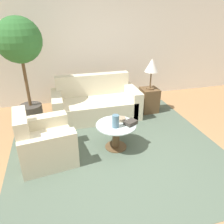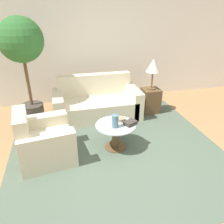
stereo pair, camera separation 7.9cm
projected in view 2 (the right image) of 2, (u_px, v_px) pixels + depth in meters
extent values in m
plane|color=#9E754C|center=(127.00, 175.00, 3.11)|extent=(14.00, 14.00, 0.00)
cube|color=white|center=(91.00, 47.00, 5.16)|extent=(10.00, 0.06, 2.60)
cube|color=#4C5B4C|center=(116.00, 147.00, 3.73)|extent=(3.44, 3.39, 0.01)
cube|color=beige|center=(97.00, 108.00, 4.66)|extent=(1.59, 0.86, 0.41)
cube|color=beige|center=(94.00, 93.00, 4.86)|extent=(1.59, 0.18, 0.86)
cube|color=beige|center=(59.00, 108.00, 4.45)|extent=(0.20, 0.86, 0.59)
cube|color=beige|center=(133.00, 101.00, 4.80)|extent=(0.20, 0.86, 0.59)
cube|color=beige|center=(47.00, 146.00, 3.40)|extent=(0.87, 0.73, 0.41)
cube|color=beige|center=(24.00, 139.00, 3.21)|extent=(0.26, 0.65, 0.83)
cube|color=beige|center=(49.00, 153.00, 3.10)|extent=(0.81, 0.30, 0.59)
cube|color=beige|center=(44.00, 131.00, 3.62)|extent=(0.81, 0.30, 0.59)
cylinder|color=brown|center=(116.00, 147.00, 3.72)|extent=(0.36, 0.36, 0.02)
cylinder|color=brown|center=(116.00, 137.00, 3.64)|extent=(0.12, 0.12, 0.42)
cylinder|color=#B2C6C6|center=(116.00, 125.00, 3.54)|extent=(0.66, 0.66, 0.02)
cube|color=brown|center=(150.00, 100.00, 4.88)|extent=(0.37, 0.37, 0.54)
cylinder|color=brown|center=(151.00, 88.00, 4.76)|extent=(0.18, 0.18, 0.02)
cylinder|color=brown|center=(152.00, 80.00, 4.68)|extent=(0.03, 0.03, 0.36)
cone|color=beige|center=(153.00, 65.00, 4.54)|extent=(0.29, 0.29, 0.28)
cylinder|color=#3D3833|center=(33.00, 113.00, 4.51)|extent=(0.44, 0.44, 0.38)
cylinder|color=brown|center=(28.00, 80.00, 4.20)|extent=(0.06, 0.06, 1.03)
sphere|color=#2D662D|center=(21.00, 40.00, 3.88)|extent=(0.81, 0.81, 0.81)
cylinder|color=slate|center=(115.00, 121.00, 3.42)|extent=(0.11, 0.11, 0.21)
cylinder|color=gray|center=(121.00, 119.00, 3.64)|extent=(0.14, 0.14, 0.06)
cube|color=#38332D|center=(130.00, 123.00, 3.53)|extent=(0.24, 0.22, 0.06)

